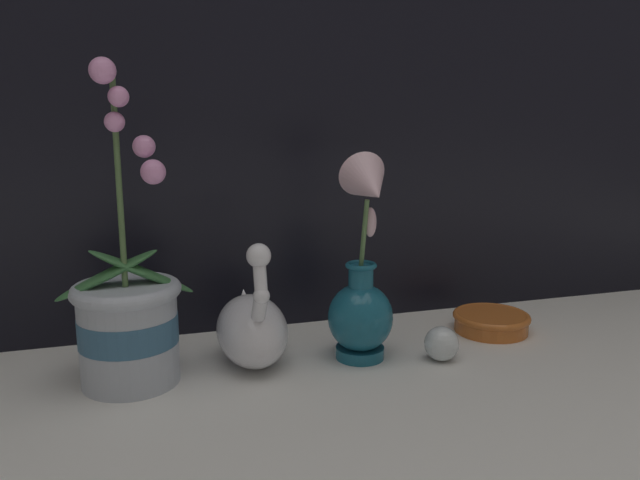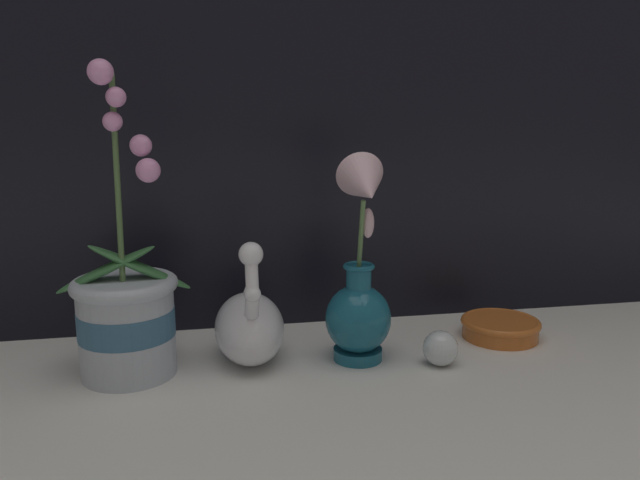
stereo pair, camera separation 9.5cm
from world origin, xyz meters
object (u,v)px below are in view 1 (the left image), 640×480
(swan_figurine, at_px, (252,326))
(orchid_potted_plant, at_px, (128,319))
(glass_sphere, at_px, (442,344))
(blue_vase, at_px, (363,288))
(amber_dish, at_px, (491,321))

(swan_figurine, bearing_deg, orchid_potted_plant, -173.79)
(glass_sphere, bearing_deg, swan_figurine, 165.46)
(blue_vase, distance_m, glass_sphere, 0.15)
(swan_figurine, bearing_deg, glass_sphere, -14.54)
(blue_vase, relative_size, amber_dish, 2.41)
(swan_figurine, relative_size, glass_sphere, 3.74)
(swan_figurine, height_order, glass_sphere, swan_figurine)
(blue_vase, relative_size, glass_sphere, 5.97)
(swan_figurine, relative_size, amber_dish, 1.51)
(glass_sphere, bearing_deg, orchid_potted_plant, 173.31)
(orchid_potted_plant, distance_m, amber_dish, 0.60)
(blue_vase, bearing_deg, swan_figurine, 167.84)
(orchid_potted_plant, bearing_deg, swan_figurine, 6.21)
(orchid_potted_plant, relative_size, glass_sphere, 8.29)
(blue_vase, bearing_deg, amber_dish, 11.74)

